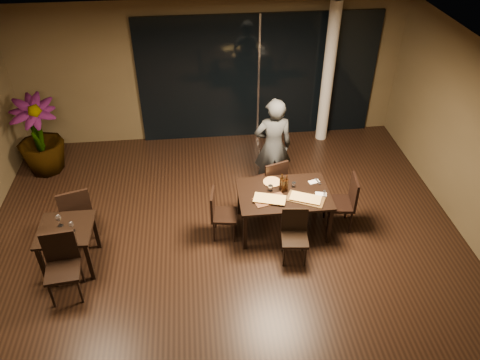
{
  "coord_description": "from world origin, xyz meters",
  "views": [
    {
      "loc": [
        -0.35,
        -5.1,
        5.46
      ],
      "look_at": [
        0.28,
        0.83,
        1.05
      ],
      "focal_mm": 35.0,
      "sensor_mm": 36.0,
      "label": 1
    }
  ],
  "objects_px": {
    "chair_main_near": "(294,232)",
    "chair_side_far": "(76,211)",
    "potted_plant": "(38,136)",
    "bottle_c": "(281,182)",
    "chair_main_right": "(345,200)",
    "bottle_a": "(283,184)",
    "diner": "(273,147)",
    "chair_main_far": "(273,179)",
    "bottle_b": "(286,183)",
    "side_table": "(67,235)",
    "chair_side_near": "(62,262)",
    "main_table": "(284,196)",
    "chair_main_left": "(220,212)"
  },
  "relations": [
    {
      "from": "chair_main_near",
      "to": "diner",
      "type": "relative_size",
      "value": 0.46
    },
    {
      "from": "chair_side_near",
      "to": "potted_plant",
      "type": "distance_m",
      "value": 3.39
    },
    {
      "from": "chair_main_right",
      "to": "chair_main_near",
      "type": "bearing_deg",
      "value": -51.38
    },
    {
      "from": "chair_side_far",
      "to": "bottle_b",
      "type": "bearing_deg",
      "value": 162.06
    },
    {
      "from": "chair_main_far",
      "to": "bottle_c",
      "type": "xyz_separation_m",
      "value": [
        0.03,
        -0.59,
        0.38
      ]
    },
    {
      "from": "diner",
      "to": "potted_plant",
      "type": "distance_m",
      "value": 4.53
    },
    {
      "from": "potted_plant",
      "to": "diner",
      "type": "bearing_deg",
      "value": -14.0
    },
    {
      "from": "chair_side_near",
      "to": "bottle_b",
      "type": "xyz_separation_m",
      "value": [
        3.41,
        1.08,
        0.33
      ]
    },
    {
      "from": "chair_main_far",
      "to": "chair_side_far",
      "type": "relative_size",
      "value": 0.9
    },
    {
      "from": "potted_plant",
      "to": "bottle_b",
      "type": "xyz_separation_m",
      "value": [
        4.44,
        -2.15,
        0.12
      ]
    },
    {
      "from": "chair_main_far",
      "to": "potted_plant",
      "type": "relative_size",
      "value": 0.6
    },
    {
      "from": "chair_side_far",
      "to": "chair_main_near",
      "type": "bearing_deg",
      "value": 150.14
    },
    {
      "from": "chair_side_far",
      "to": "diner",
      "type": "xyz_separation_m",
      "value": [
        3.36,
        1.01,
        0.36
      ]
    },
    {
      "from": "chair_main_far",
      "to": "bottle_c",
      "type": "bearing_deg",
      "value": 74.13
    },
    {
      "from": "chair_main_far",
      "to": "bottle_b",
      "type": "height_order",
      "value": "bottle_b"
    },
    {
      "from": "side_table",
      "to": "chair_main_near",
      "type": "xyz_separation_m",
      "value": [
        3.46,
        -0.17,
        -0.13
      ]
    },
    {
      "from": "main_table",
      "to": "side_table",
      "type": "xyz_separation_m",
      "value": [
        -3.4,
        -0.5,
        -0.05
      ]
    },
    {
      "from": "main_table",
      "to": "chair_side_near",
      "type": "relative_size",
      "value": 1.46
    },
    {
      "from": "chair_main_left",
      "to": "potted_plant",
      "type": "bearing_deg",
      "value": 64.02
    },
    {
      "from": "chair_main_left",
      "to": "bottle_a",
      "type": "distance_m",
      "value": 1.13
    },
    {
      "from": "chair_main_right",
      "to": "diner",
      "type": "relative_size",
      "value": 0.52
    },
    {
      "from": "diner",
      "to": "bottle_c",
      "type": "bearing_deg",
      "value": 87.34
    },
    {
      "from": "side_table",
      "to": "bottle_c",
      "type": "relative_size",
      "value": 2.58
    },
    {
      "from": "potted_plant",
      "to": "chair_side_far",
      "type": "bearing_deg",
      "value": -63.87
    },
    {
      "from": "chair_main_near",
      "to": "chair_main_right",
      "type": "height_order",
      "value": "chair_main_right"
    },
    {
      "from": "chair_side_far",
      "to": "bottle_a",
      "type": "relative_size",
      "value": 3.45
    },
    {
      "from": "chair_main_far",
      "to": "chair_side_near",
      "type": "relative_size",
      "value": 0.92
    },
    {
      "from": "side_table",
      "to": "chair_side_far",
      "type": "height_order",
      "value": "chair_side_far"
    },
    {
      "from": "chair_main_left",
      "to": "chair_main_far",
      "type": "bearing_deg",
      "value": -45.01
    },
    {
      "from": "chair_main_far",
      "to": "chair_side_far",
      "type": "xyz_separation_m",
      "value": [
        -3.3,
        -0.58,
        0.06
      ]
    },
    {
      "from": "main_table",
      "to": "bottle_b",
      "type": "relative_size",
      "value": 4.87
    },
    {
      "from": "main_table",
      "to": "diner",
      "type": "xyz_separation_m",
      "value": [
        -0.01,
        1.11,
        0.27
      ]
    },
    {
      "from": "side_table",
      "to": "bottle_a",
      "type": "bearing_deg",
      "value": 9.04
    },
    {
      "from": "main_table",
      "to": "bottle_c",
      "type": "xyz_separation_m",
      "value": [
        -0.03,
        0.09,
        0.23
      ]
    },
    {
      "from": "side_table",
      "to": "chair_main_far",
      "type": "xyz_separation_m",
      "value": [
        3.34,
        1.18,
        -0.1
      ]
    },
    {
      "from": "bottle_c",
      "to": "chair_main_right",
      "type": "bearing_deg",
      "value": -7.6
    },
    {
      "from": "side_table",
      "to": "chair_side_near",
      "type": "bearing_deg",
      "value": -87.36
    },
    {
      "from": "chair_side_near",
      "to": "bottle_c",
      "type": "height_order",
      "value": "bottle_c"
    },
    {
      "from": "main_table",
      "to": "bottle_c",
      "type": "relative_size",
      "value": 4.83
    },
    {
      "from": "chair_main_far",
      "to": "chair_side_far",
      "type": "bearing_deg",
      "value": -8.66
    },
    {
      "from": "potted_plant",
      "to": "bottle_c",
      "type": "xyz_separation_m",
      "value": [
        4.37,
        -2.12,
        0.12
      ]
    },
    {
      "from": "chair_main_right",
      "to": "potted_plant",
      "type": "distance_m",
      "value": 5.89
    },
    {
      "from": "bottle_b",
      "to": "bottle_c",
      "type": "relative_size",
      "value": 0.99
    },
    {
      "from": "chair_side_far",
      "to": "bottle_c",
      "type": "relative_size",
      "value": 3.39
    },
    {
      "from": "chair_main_near",
      "to": "chair_side_far",
      "type": "height_order",
      "value": "chair_side_far"
    },
    {
      "from": "chair_main_right",
      "to": "chair_side_far",
      "type": "bearing_deg",
      "value": -85.53
    },
    {
      "from": "chair_main_left",
      "to": "bottle_b",
      "type": "height_order",
      "value": "bottle_b"
    },
    {
      "from": "bottle_a",
      "to": "diner",
      "type": "bearing_deg",
      "value": 89.67
    },
    {
      "from": "main_table",
      "to": "potted_plant",
      "type": "bearing_deg",
      "value": 153.35
    },
    {
      "from": "chair_main_far",
      "to": "chair_side_near",
      "type": "bearing_deg",
      "value": 8.58
    }
  ]
}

